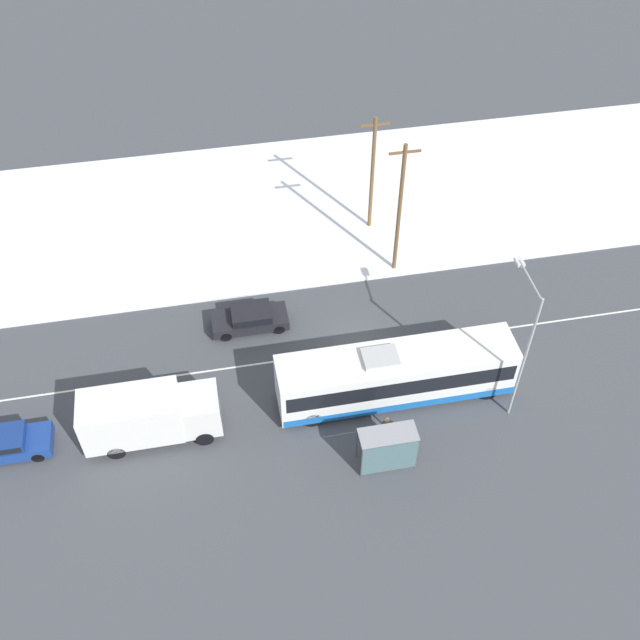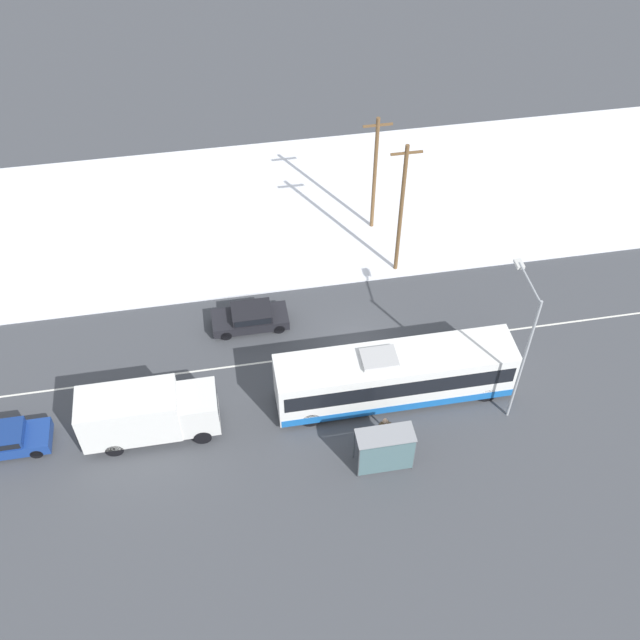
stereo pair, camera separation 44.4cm
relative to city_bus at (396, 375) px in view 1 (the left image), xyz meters
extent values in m
plane|color=#424449|center=(-1.20, 3.42, -1.63)|extent=(120.00, 120.00, 0.00)
cube|color=white|center=(-1.20, 16.70, -1.57)|extent=(80.00, 15.80, 0.12)
cube|color=silver|center=(-1.20, 3.42, -1.62)|extent=(60.00, 0.12, 0.00)
cube|color=white|center=(0.00, 0.00, 0.06)|extent=(12.39, 2.55, 2.81)
cube|color=black|center=(0.00, 0.00, 0.39)|extent=(11.89, 2.57, 1.07)
cube|color=blue|center=(0.00, 0.00, -1.10)|extent=(12.26, 2.57, 0.51)
cube|color=#B2B2B2|center=(-0.93, 0.00, 1.58)|extent=(1.80, 1.40, 0.24)
cylinder|color=black|center=(4.80, -1.13, -1.13)|extent=(1.00, 0.28, 1.00)
cylinder|color=black|center=(4.80, 1.13, -1.13)|extent=(1.00, 0.28, 1.00)
cylinder|color=black|center=(-4.59, -1.13, -1.13)|extent=(1.00, 0.28, 1.00)
cylinder|color=black|center=(-4.59, 1.13, -1.13)|extent=(1.00, 0.28, 1.00)
cube|color=silver|center=(-13.49, -0.25, 0.15)|extent=(4.85, 2.30, 2.57)
cube|color=silver|center=(-10.12, -0.25, -0.13)|extent=(1.90, 2.18, 2.00)
cube|color=black|center=(-9.19, -0.25, 0.27)|extent=(0.06, 1.95, 0.88)
cylinder|color=black|center=(-10.12, -1.27, -1.18)|extent=(0.90, 0.26, 0.90)
cylinder|color=black|center=(-10.12, 0.77, -1.18)|extent=(0.90, 0.26, 0.90)
cylinder|color=black|center=(-14.46, -1.27, -1.18)|extent=(0.90, 0.26, 0.90)
cylinder|color=black|center=(-14.46, 0.77, -1.18)|extent=(0.90, 0.26, 0.90)
cube|color=black|center=(-6.91, 6.30, -1.10)|extent=(4.33, 1.80, 0.61)
cube|color=black|center=(-6.80, 6.30, -0.54)|extent=(2.25, 1.66, 0.50)
cube|color=black|center=(-6.80, 6.30, -0.53)|extent=(2.07, 1.69, 0.40)
cylinder|color=black|center=(-8.37, 5.51, -1.31)|extent=(0.64, 0.22, 0.64)
cylinder|color=black|center=(-8.37, 7.09, -1.31)|extent=(0.64, 0.22, 0.64)
cylinder|color=black|center=(-5.34, 5.51, -1.31)|extent=(0.64, 0.22, 0.64)
cylinder|color=black|center=(-5.34, 7.09, -1.31)|extent=(0.64, 0.22, 0.64)
cube|color=navy|center=(-19.80, 0.05, -1.07)|extent=(4.43, 1.80, 0.67)
cube|color=navy|center=(-19.91, 0.05, -0.50)|extent=(2.31, 1.66, 0.47)
cube|color=black|center=(-19.91, 0.05, -0.49)|extent=(2.12, 1.69, 0.37)
cylinder|color=black|center=(-18.28, -0.74, -1.31)|extent=(0.64, 0.22, 0.64)
cylinder|color=black|center=(-18.28, 0.84, -1.31)|extent=(0.64, 0.22, 0.64)
cylinder|color=#23232D|center=(-1.27, -2.70, -1.22)|extent=(0.12, 0.12, 0.81)
cylinder|color=#23232D|center=(-1.03, -2.70, -1.22)|extent=(0.12, 0.12, 0.81)
cube|color=brown|center=(-1.15, -2.70, -0.49)|extent=(0.42, 0.23, 0.67)
sphere|color=tan|center=(-1.15, -2.70, -0.01)|extent=(0.28, 0.28, 0.28)
cylinder|color=brown|center=(-1.41, -2.70, -0.52)|extent=(0.11, 0.11, 0.63)
cylinder|color=brown|center=(-0.89, -2.70, -0.52)|extent=(0.11, 0.11, 0.63)
cube|color=gray|center=(-1.49, -4.01, 0.74)|extent=(2.80, 1.20, 0.06)
cube|color=slate|center=(-1.49, -4.59, -0.43)|extent=(2.68, 0.04, 2.16)
cylinder|color=#474C51|center=(-2.84, -3.45, -0.46)|extent=(0.08, 0.08, 2.34)
cylinder|color=#474C51|center=(-0.13, -3.45, -0.46)|extent=(0.08, 0.08, 2.34)
cylinder|color=#474C51|center=(-2.84, -4.57, -0.46)|extent=(0.08, 0.08, 2.34)
cylinder|color=#474C51|center=(-0.13, -4.57, -0.46)|extent=(0.08, 0.08, 2.34)
cylinder|color=#9EA3A8|center=(5.57, -2.26, 2.57)|extent=(0.14, 0.14, 8.38)
cylinder|color=#9EA3A8|center=(5.57, -0.91, 6.61)|extent=(0.10, 2.71, 0.10)
cube|color=silver|center=(5.57, 0.45, 6.54)|extent=(0.36, 0.60, 0.16)
cylinder|color=brown|center=(2.47, 9.54, 2.90)|extent=(0.24, 0.24, 9.05)
cube|color=brown|center=(2.47, 9.54, 6.92)|extent=(1.80, 0.12, 0.12)
cylinder|color=brown|center=(1.90, 13.82, 2.46)|extent=(0.24, 0.24, 8.18)
cube|color=brown|center=(1.90, 13.82, 6.05)|extent=(1.80, 0.12, 0.12)
camera|label=1|loc=(-8.40, -23.28, 30.09)|focal=42.00mm
camera|label=2|loc=(-7.96, -23.36, 30.09)|focal=42.00mm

